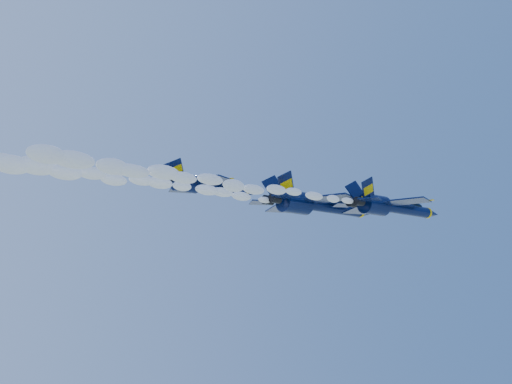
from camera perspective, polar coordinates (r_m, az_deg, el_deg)
jet_lead at (r=83.80m, az=11.98°, el=-1.29°), size 16.54×13.57×6.15m
smoke_trail_jet_lead at (r=66.18m, az=-3.47°, el=0.90°), size 39.50×1.71×1.54m
jet_second at (r=85.63m, az=5.43°, el=-1.12°), size 19.24×15.78×7.15m
smoke_trail_jet_second at (r=70.11m, az=-11.70°, el=1.13°), size 39.50×1.99×1.79m
jet_third at (r=90.02m, az=-4.52°, el=0.59°), size 16.12×13.22×5.99m
smoke_trail_jet_third at (r=79.28m, az=-20.98°, el=2.78°), size 39.50×1.67×1.50m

